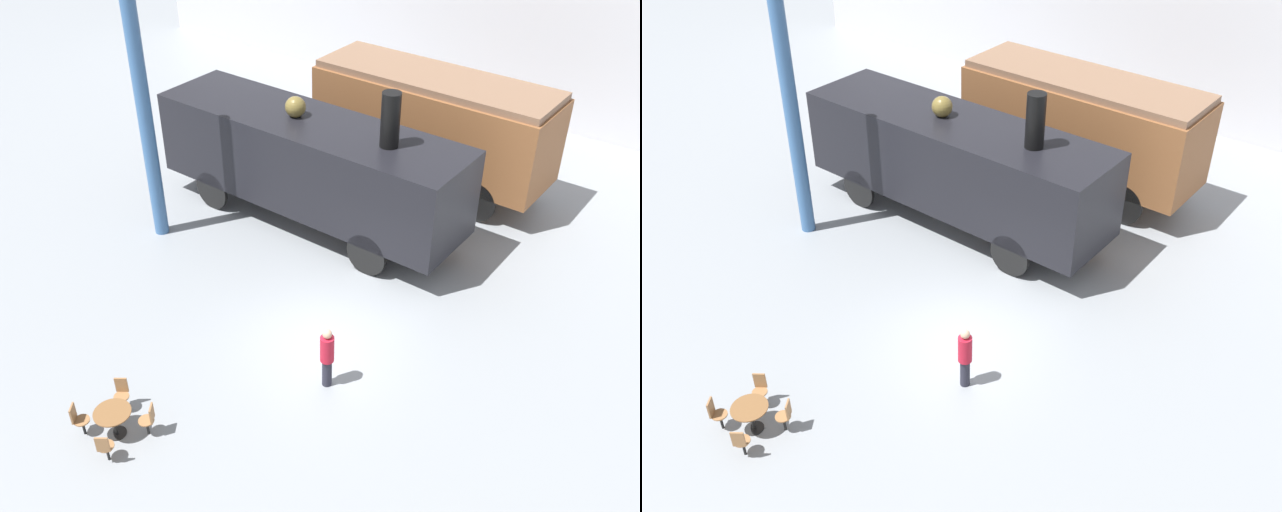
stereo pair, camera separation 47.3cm
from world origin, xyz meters
The scene contains 11 objects.
ground_plane centered at (0.00, 0.00, 0.00)m, with size 80.00×80.00×0.00m, color gray.
backdrop_wall centered at (0.00, 15.88, 4.50)m, with size 44.00×0.15×9.00m.
passenger_coach_wooden centered at (-2.02, 8.80, 2.41)m, with size 8.28×2.73×3.98m.
steam_locomotive centered at (-3.81, 4.26, 2.20)m, with size 10.34×2.78×5.13m.
cafe_table_near centered at (-1.78, -5.52, 0.55)m, with size 0.84×0.84×0.70m.
cafe_chair_0 centered at (-1.31, -6.15, 0.51)m, with size 0.40×0.40×0.87m.
cafe_chair_1 centered at (-1.15, -5.05, 0.51)m, with size 0.40×0.40×0.87m.
cafe_chair_2 centered at (-2.26, -4.89, 0.51)m, with size 0.40×0.40×0.87m.
cafe_chair_3 centered at (-2.42, -6.00, 0.51)m, with size 0.40×0.40×0.87m.
visitor_person centered at (1.08, -1.41, 0.94)m, with size 0.34×0.34×1.73m.
support_pillar centered at (-7.20, 0.85, 4.00)m, with size 0.44×0.44×8.00m.
Camera 1 is at (8.41, -11.40, 12.57)m, focal length 40.00 mm.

